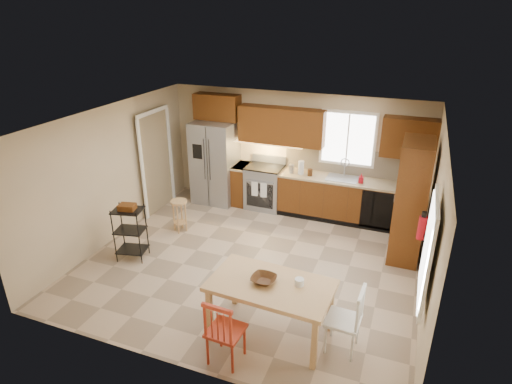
{
  "coord_description": "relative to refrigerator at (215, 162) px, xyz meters",
  "views": [
    {
      "loc": [
        2.34,
        -5.87,
        4.06
      ],
      "look_at": [
        -0.07,
        0.4,
        1.15
      ],
      "focal_mm": 30.0,
      "sensor_mm": 36.0,
      "label": 1
    }
  ],
  "objects": [
    {
      "name": "backsplash",
      "position": [
        2.99,
        0.36,
        0.27
      ],
      "size": [
        2.92,
        0.03,
        0.55
      ],
      "primitive_type": "cube",
      "color": "beige",
      "rests_on": "wall_back"
    },
    {
      "name": "table_jar",
      "position": [
        2.93,
        -3.56,
        -0.09
      ],
      "size": [
        0.13,
        0.13,
        0.14
      ],
      "primitive_type": "cylinder",
      "rotation": [
        0.0,
        0.0,
        -0.05
      ],
      "color": "white",
      "rests_on": "dining_table"
    },
    {
      "name": "wall_left",
      "position": [
        -1.05,
        -2.12,
        0.34
      ],
      "size": [
        0.02,
        5.0,
        2.5
      ],
      "primitive_type": "cube",
      "color": "#CCB793",
      "rests_on": "ground"
    },
    {
      "name": "base_cabinet_narrow",
      "position": [
        0.6,
        0.08,
        -0.46
      ],
      "size": [
        0.3,
        0.6,
        0.9
      ],
      "primitive_type": "cube",
      "color": "#593310",
      "rests_on": "floor"
    },
    {
      "name": "refrigerator",
      "position": [
        0.0,
        0.0,
        0.0
      ],
      "size": [
        0.92,
        0.75,
        1.82
      ],
      "primitive_type": "cube",
      "color": "gray",
      "rests_on": "floor"
    },
    {
      "name": "paper_towel",
      "position": [
        1.95,
        0.03,
        0.13
      ],
      "size": [
        0.12,
        0.12,
        0.28
      ],
      "primitive_type": "cylinder",
      "color": "white",
      "rests_on": "base_cabinet_run"
    },
    {
      "name": "base_cabinet_run",
      "position": [
        2.99,
        0.08,
        -0.46
      ],
      "size": [
        2.92,
        0.6,
        0.9
      ],
      "primitive_type": "cube",
      "color": "#593310",
      "rests_on": "floor"
    },
    {
      "name": "chair_white",
      "position": [
        3.53,
        -3.61,
        -0.44
      ],
      "size": [
        0.46,
        0.46,
        0.94
      ],
      "primitive_type": null,
      "rotation": [
        0.0,
        0.0,
        1.52
      ],
      "color": "white",
      "rests_on": "floor"
    },
    {
      "name": "chair_red",
      "position": [
        2.23,
        -4.31,
        -0.44
      ],
      "size": [
        0.46,
        0.46,
        0.94
      ],
      "primitive_type": null,
      "rotation": [
        0.0,
        0.0,
        -0.05
      ],
      "color": "#AB301A",
      "rests_on": "floor"
    },
    {
      "name": "canister_steel",
      "position": [
        1.75,
        0.03,
        0.08
      ],
      "size": [
        0.11,
        0.11,
        0.18
      ],
      "primitive_type": "cylinder",
      "color": "gray",
      "rests_on": "base_cabinet_run"
    },
    {
      "name": "upper_right_block",
      "position": [
        3.95,
        0.2,
        0.92
      ],
      "size": [
        1.0,
        0.35,
        0.75
      ],
      "primitive_type": "cube",
      "color": "#592C0E",
      "rests_on": "wall_back"
    },
    {
      "name": "pantry",
      "position": [
        4.13,
        -0.93,
        0.14
      ],
      "size": [
        0.5,
        0.95,
        2.1
      ],
      "primitive_type": "cube",
      "color": "#593310",
      "rests_on": "floor"
    },
    {
      "name": "wall_back",
      "position": [
        1.7,
        0.38,
        0.34
      ],
      "size": [
        5.5,
        0.02,
        2.5
      ],
      "primitive_type": "cube",
      "color": "#CCB793",
      "rests_on": "ground"
    },
    {
      "name": "canister_wood",
      "position": [
        2.15,
        -0.0,
        0.06
      ],
      "size": [
        0.1,
        0.1,
        0.14
      ],
      "primitive_type": "cylinder",
      "color": "#452A12",
      "rests_on": "base_cabinet_run"
    },
    {
      "name": "undercab_glow",
      "position": [
        1.15,
        0.17,
        0.52
      ],
      "size": [
        1.6,
        0.3,
        0.01
      ],
      "primitive_type": "cube",
      "color": "#FFBF66",
      "rests_on": "wall_back"
    },
    {
      "name": "window_back",
      "position": [
        2.8,
        0.35,
        0.74
      ],
      "size": [
        1.12,
        0.04,
        1.12
      ],
      "primitive_type": "cube",
      "color": "white",
      "rests_on": "wall_back"
    },
    {
      "name": "soap_bottle",
      "position": [
        3.18,
        -0.02,
        0.09
      ],
      "size": [
        0.09,
        0.09,
        0.19
      ],
      "primitive_type": "imported",
      "color": "#A90B18",
      "rests_on": "base_cabinet_run"
    },
    {
      "name": "wall_right",
      "position": [
        4.45,
        -2.12,
        0.34
      ],
      "size": [
        0.02,
        5.0,
        2.5
      ],
      "primitive_type": "cube",
      "color": "#CCB793",
      "rests_on": "ground"
    },
    {
      "name": "range_stove",
      "position": [
        1.15,
        0.06,
        -0.45
      ],
      "size": [
        0.76,
        0.63,
        0.92
      ],
      "primitive_type": "cube",
      "color": "gray",
      "rests_on": "floor"
    },
    {
      "name": "wall_front",
      "position": [
        1.7,
        -4.62,
        0.34
      ],
      "size": [
        5.5,
        0.02,
        2.5
      ],
      "primitive_type": "cube",
      "color": "#CCB793",
      "rests_on": "ground"
    },
    {
      "name": "sink",
      "position": [
        2.8,
        0.08,
        -0.05
      ],
      "size": [
        0.62,
        0.46,
        0.16
      ],
      "primitive_type": "cube",
      "color": "gray",
      "rests_on": "base_cabinet_run"
    },
    {
      "name": "floor",
      "position": [
        1.7,
        -2.12,
        -0.91
      ],
      "size": [
        5.5,
        5.5,
        0.0
      ],
      "primitive_type": "plane",
      "color": "tan",
      "rests_on": "ground"
    },
    {
      "name": "ceiling",
      "position": [
        1.7,
        -2.12,
        1.59
      ],
      "size": [
        5.5,
        5.0,
        0.02
      ],
      "primitive_type": "cube",
      "color": "silver",
      "rests_on": "ground"
    },
    {
      "name": "window_right",
      "position": [
        4.38,
        -3.27,
        0.54
      ],
      "size": [
        0.04,
        1.02,
        1.32
      ],
      "primitive_type": "cube",
      "color": "white",
      "rests_on": "wall_right"
    },
    {
      "name": "bar_stool",
      "position": [
        -0.02,
        -1.57,
        -0.59
      ],
      "size": [
        0.41,
        0.41,
        0.65
      ],
      "primitive_type": null,
      "rotation": [
        0.0,
        0.0,
        0.4
      ],
      "color": "tan",
      "rests_on": "floor"
    },
    {
      "name": "dishwasher",
      "position": [
        3.55,
        -0.22,
        -0.46
      ],
      "size": [
        0.6,
        0.02,
        0.78
      ],
      "primitive_type": "cube",
      "color": "black",
      "rests_on": "floor"
    },
    {
      "name": "dining_table",
      "position": [
        2.58,
        -3.66,
        -0.52
      ],
      "size": [
        1.64,
        0.98,
        0.78
      ],
      "primitive_type": null,
      "rotation": [
        0.0,
        0.0,
        -0.05
      ],
      "color": "tan",
      "rests_on": "floor"
    },
    {
      "name": "table_bowl",
      "position": [
        2.48,
        -3.66,
        -0.12
      ],
      "size": [
        0.34,
        0.34,
        0.08
      ],
      "primitive_type": "imported",
      "rotation": [
        0.0,
        0.0,
        -0.05
      ],
      "color": "#452A12",
      "rests_on": "dining_table"
    },
    {
      "name": "utility_cart",
      "position": [
        -0.3,
        -2.74,
        -0.42
      ],
      "size": [
        0.56,
        0.48,
        0.98
      ],
      "primitive_type": null,
      "rotation": [
        0.0,
        0.0,
        0.22
      ],
      "color": "black",
      "rests_on": "floor"
    },
    {
      "name": "doorway",
      "position": [
        -0.97,
        -0.82,
        0.14
      ],
      "size": [
        0.04,
        0.95,
        2.1
      ],
      "primitive_type": "cube",
      "color": "#8C7A59",
      "rests_on": "wall_left"
    },
    {
      "name": "upper_left_block",
      "position": [
        1.45,
        0.2,
        0.92
      ],
      "size": [
        1.8,
        0.35,
        0.75
      ],
      "primitive_type": "cube",
      "color": "#592C0E",
      "rests_on": "wall_back"
    },
    {
      "name": "fire_extinguisher",
      "position": [
        4.33,
        -1.98,
        0.19
      ],
      "size": [
        0.12,
        0.12,
        0.36
      ],
      "primitive_type": "cylinder",
      "color": "#A90B18",
      "rests_on": "wall_right"
    },
    {
      "name": "upper_over_fridge",
      "position": [
        0.0,
        0.2,
        1.19
      ],
      "size": [
        1.0,
        0.35,
        0.55
      ],
      "primitive_type": "cube",
      "color": "#592C0E",
      "rests_on": "wall_back"
    }
  ]
}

